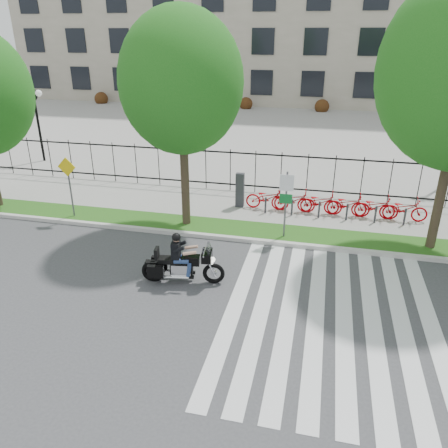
# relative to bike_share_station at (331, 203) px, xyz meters

# --- Properties ---
(ground) EXTENTS (120.00, 120.00, 0.00)m
(ground) POSITION_rel_bike_share_station_xyz_m (-4.74, -7.20, -0.64)
(ground) COLOR #3E3D40
(ground) RESTS_ON ground
(curb) EXTENTS (60.00, 0.20, 0.15)m
(curb) POSITION_rel_bike_share_station_xyz_m (-4.74, -3.10, -0.56)
(curb) COLOR beige
(curb) RESTS_ON ground
(grass_verge) EXTENTS (60.00, 1.50, 0.15)m
(grass_verge) POSITION_rel_bike_share_station_xyz_m (-4.74, -2.25, -0.56)
(grass_verge) COLOR #1B5314
(grass_verge) RESTS_ON ground
(sidewalk) EXTENTS (60.00, 3.50, 0.15)m
(sidewalk) POSITION_rel_bike_share_station_xyz_m (-4.74, 0.25, -0.56)
(sidewalk) COLOR gray
(sidewalk) RESTS_ON ground
(plaza) EXTENTS (80.00, 34.00, 0.10)m
(plaza) POSITION_rel_bike_share_station_xyz_m (-4.74, 17.80, -0.59)
(plaza) COLOR gray
(plaza) RESTS_ON ground
(crosswalk_stripes) EXTENTS (5.70, 8.00, 0.01)m
(crosswalk_stripes) POSITION_rel_bike_share_station_xyz_m (0.08, -7.20, -0.63)
(crosswalk_stripes) COLOR silver
(crosswalk_stripes) RESTS_ON ground
(iron_fence) EXTENTS (30.00, 0.06, 2.00)m
(iron_fence) POSITION_rel_bike_share_station_xyz_m (-4.74, 2.00, 0.51)
(iron_fence) COLOR black
(iron_fence) RESTS_ON sidewalk
(office_building) EXTENTS (60.00, 21.90, 20.15)m
(office_building) POSITION_rel_bike_share_station_xyz_m (-4.74, 37.72, 9.33)
(office_building) COLOR gray
(office_building) RESTS_ON ground
(lamp_post_left) EXTENTS (1.06, 0.70, 4.25)m
(lamp_post_left) POSITION_rel_bike_share_station_xyz_m (-16.74, 4.80, 2.57)
(lamp_post_left) COLOR black
(lamp_post_left) RESTS_ON ground
(street_tree_1) EXTENTS (4.42, 4.42, 7.92)m
(street_tree_1) POSITION_rel_bike_share_station_xyz_m (-5.59, -2.25, 4.88)
(street_tree_1) COLOR #34281C
(street_tree_1) RESTS_ON grass_verge
(bike_share_station) EXTENTS (7.80, 0.86, 1.50)m
(bike_share_station) POSITION_rel_bike_share_station_xyz_m (0.00, 0.00, 0.00)
(bike_share_station) COLOR #2D2D33
(bike_share_station) RESTS_ON sidewalk
(sign_pole_regulatory) EXTENTS (0.50, 0.09, 2.50)m
(sign_pole_regulatory) POSITION_rel_bike_share_station_xyz_m (-1.68, -2.62, 1.10)
(sign_pole_regulatory) COLOR #59595B
(sign_pole_regulatory) RESTS_ON grass_verge
(sign_pole_warning) EXTENTS (0.78, 0.09, 2.49)m
(sign_pole_warning) POSITION_rel_bike_share_station_xyz_m (-10.36, -2.62, 1.10)
(sign_pole_warning) COLOR #59595B
(sign_pole_warning) RESTS_ON grass_verge
(motorcycle_rider) EXTENTS (2.58, 0.94, 2.00)m
(motorcycle_rider) POSITION_rel_bike_share_station_xyz_m (-4.41, -6.33, 0.03)
(motorcycle_rider) COLOR black
(motorcycle_rider) RESTS_ON ground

